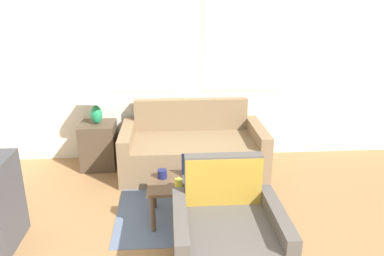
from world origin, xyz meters
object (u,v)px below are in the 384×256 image
(couch, at_px, (193,150))
(coffee_table, at_px, (191,186))
(armchair, at_px, (227,241))
(table_lamp, at_px, (95,95))
(laptop, at_px, (198,174))
(cup_navy, at_px, (179,184))
(cup_yellow, at_px, (162,174))

(couch, relative_size, coffee_table, 2.13)
(coffee_table, bearing_deg, armchair, -73.63)
(table_lamp, distance_m, laptop, 1.75)
(table_lamp, distance_m, cup_navy, 1.77)
(armchair, xyz_separation_m, cup_yellow, (-0.50, 0.86, 0.17))
(table_lamp, height_order, coffee_table, table_lamp)
(couch, distance_m, cup_navy, 1.28)
(cup_navy, bearing_deg, laptop, 42.72)
(table_lamp, xyz_separation_m, coffee_table, (1.08, -1.27, -0.60))
(couch, bearing_deg, armchair, -86.00)
(laptop, relative_size, cup_navy, 3.41)
(couch, xyz_separation_m, cup_navy, (-0.22, -1.25, 0.19))
(laptop, xyz_separation_m, cup_navy, (-0.19, -0.18, -0.01))
(couch, height_order, cup_navy, couch)
(couch, bearing_deg, table_lamp, 172.60)
(table_lamp, height_order, cup_yellow, table_lamp)
(laptop, bearing_deg, coffee_table, -148.02)
(coffee_table, bearing_deg, couch, 84.99)
(couch, relative_size, laptop, 5.76)
(armchair, xyz_separation_m, table_lamp, (-1.31, 2.05, 0.67))
(couch, height_order, laptop, couch)
(laptop, xyz_separation_m, cup_yellow, (-0.34, 0.04, -0.01))
(couch, bearing_deg, cup_yellow, -109.51)
(couch, bearing_deg, laptop, -91.42)
(laptop, bearing_deg, cup_navy, -137.28)
(laptop, relative_size, cup_yellow, 3.35)
(cup_navy, bearing_deg, table_lamp, 124.45)
(table_lamp, distance_m, coffee_table, 1.77)
(cup_navy, height_order, cup_yellow, cup_navy)
(laptop, bearing_deg, couch, 88.58)
(laptop, distance_m, cup_navy, 0.26)
(armchair, distance_m, cup_yellow, 1.01)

